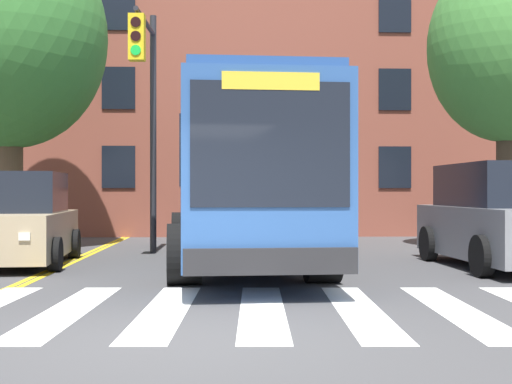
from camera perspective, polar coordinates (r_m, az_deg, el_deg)
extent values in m
plane|color=#424244|center=(7.55, -5.43, -11.63)|extent=(120.00, 120.00, 0.00)
cube|color=white|center=(9.56, -14.78, -9.13)|extent=(0.73, 4.28, 0.01)
cube|color=white|center=(9.32, -7.27, -9.36)|extent=(0.73, 4.28, 0.01)
cube|color=white|center=(9.25, 0.50, -9.43)|extent=(0.73, 4.28, 0.01)
cube|color=white|center=(9.35, 8.25, -9.33)|extent=(0.73, 4.28, 0.01)
cube|color=white|center=(9.61, 15.71, -9.08)|extent=(0.73, 4.28, 0.01)
cube|color=gold|center=(23.43, -10.79, -3.67)|extent=(0.12, 36.00, 0.01)
cube|color=gold|center=(23.41, -10.40, -3.68)|extent=(0.12, 36.00, 0.01)
cube|color=#2D5699|center=(15.39, -1.56, 1.16)|extent=(3.19, 11.82, 2.83)
cube|color=black|center=(15.55, 2.90, 2.19)|extent=(0.75, 10.73, 1.02)
cube|color=black|center=(15.36, -6.09, 2.22)|extent=(0.75, 10.73, 1.02)
cube|color=black|center=(9.59, 1.20, 3.85)|extent=(2.16, 0.17, 1.70)
cube|color=yellow|center=(9.68, 1.20, 8.88)|extent=(1.32, 0.12, 0.24)
cube|color=#232326|center=(9.59, 1.22, -5.58)|extent=(2.36, 0.26, 0.36)
cube|color=#294E89|center=(15.50, -1.56, 6.70)|extent=(3.02, 11.35, 0.16)
cylinder|color=black|center=(12.00, 5.30, -4.86)|extent=(0.63, 1.04, 1.00)
cylinder|color=black|center=(11.77, -5.76, -4.96)|extent=(0.63, 1.04, 1.00)
cylinder|color=black|center=(18.16, 1.40, -3.19)|extent=(0.63, 1.04, 1.00)
cylinder|color=black|center=(18.00, -5.87, -3.22)|extent=(0.63, 1.04, 1.00)
cube|color=tan|center=(15.60, -18.48, -3.23)|extent=(2.23, 4.58, 0.91)
cube|color=black|center=(15.71, -18.38, -0.02)|extent=(1.85, 2.26, 0.84)
cube|color=white|center=(13.29, -18.04, -3.41)|extent=(0.20, 0.06, 0.14)
cylinder|color=black|center=(14.10, -15.78, -4.82)|extent=(0.27, 0.68, 0.66)
cylinder|color=black|center=(16.82, -14.33, -4.03)|extent=(0.27, 0.68, 0.66)
cube|color=slate|center=(15.02, 18.97, -3.05)|extent=(2.08, 4.92, 1.01)
cube|color=black|center=(15.04, 18.90, 0.52)|extent=(1.83, 3.07, 0.86)
cylinder|color=black|center=(13.28, 17.62, -4.91)|extent=(0.25, 0.77, 0.76)
cylinder|color=black|center=(16.11, 13.64, -4.03)|extent=(0.25, 0.77, 0.76)
cube|color=black|center=(26.01, 1.10, -2.00)|extent=(2.23, 4.74, 0.82)
cube|color=black|center=(26.13, 1.10, -0.33)|extent=(1.85, 2.34, 0.69)
cube|color=white|center=(23.68, 2.33, -2.01)|extent=(0.20, 0.06, 0.14)
cube|color=white|center=(23.71, -0.38, -2.00)|extent=(0.20, 0.06, 0.14)
cylinder|color=black|center=(24.59, 3.26, -2.73)|extent=(0.27, 0.68, 0.66)
cylinder|color=black|center=(24.64, -1.21, -2.73)|extent=(0.27, 0.68, 0.66)
cylinder|color=black|center=(27.45, 3.16, -2.44)|extent=(0.27, 0.68, 0.66)
cylinder|color=black|center=(27.49, -0.84, -2.43)|extent=(0.27, 0.68, 0.66)
cylinder|color=#28282D|center=(17.97, -8.23, 4.60)|extent=(0.16, 0.16, 5.90)
cylinder|color=#28282D|center=(17.12, -8.86, 13.30)|extent=(0.22, 2.52, 0.11)
cube|color=yellow|center=(15.92, -9.51, 12.09)|extent=(0.35, 0.29, 1.00)
cylinder|color=black|center=(15.84, -9.60, 13.27)|extent=(0.22, 0.04, 0.22)
cylinder|color=black|center=(15.78, -9.60, 12.21)|extent=(0.22, 0.04, 0.22)
cylinder|color=green|center=(15.72, -9.60, 11.14)|extent=(0.22, 0.04, 0.22)
cylinder|color=#4C3D2D|center=(19.72, 19.45, 0.24)|extent=(0.56, 0.56, 3.18)
ellipsoid|color=#428438|center=(20.08, 19.46, 10.91)|extent=(5.29, 5.31, 5.00)
cylinder|color=brown|center=(20.02, -19.05, 0.15)|extent=(0.66, 0.66, 3.12)
ellipsoid|color=#387A33|center=(20.44, -19.06, 11.73)|extent=(5.57, 5.99, 5.98)
cube|color=brown|center=(28.54, -0.24, 6.38)|extent=(34.61, 9.20, 9.34)
cube|color=black|center=(24.01, -10.94, 1.99)|extent=(1.10, 0.06, 1.40)
cube|color=black|center=(24.38, 11.05, 1.96)|extent=(1.10, 0.06, 1.40)
cube|color=black|center=(24.24, -10.94, 8.18)|extent=(1.10, 0.06, 1.40)
cube|color=black|center=(24.61, 11.05, 8.06)|extent=(1.10, 0.06, 1.40)
cube|color=black|center=(24.75, -10.94, 14.18)|extent=(1.10, 0.06, 1.40)
cube|color=black|center=(25.11, 11.05, 13.98)|extent=(1.10, 0.06, 1.40)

